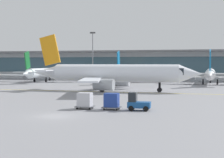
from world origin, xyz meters
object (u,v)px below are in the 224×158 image
baggage_tug (137,103)px  cargo_dolly_trailing (85,100)px  gate_airplane_1 (42,73)px  apron_light_mast_1 (93,54)px  cargo_dolly_lead (112,101)px  gate_airplane_2 (124,73)px  taxiing_regional_jet (113,74)px  gate_airplane_3 (210,74)px

baggage_tug → cargo_dolly_trailing: (-6.31, -0.23, 0.16)m
gate_airplane_1 → apron_light_mast_1: apron_light_mast_1 is taller
gate_airplane_1 → apron_light_mast_1: 19.35m
gate_airplane_1 → cargo_dolly_lead: bearing=-152.1°
cargo_dolly_trailing → apron_light_mast_1: bearing=104.8°
cargo_dolly_trailing → gate_airplane_2: bearing=96.1°
gate_airplane_2 → gate_airplane_1: bearing=95.9°
cargo_dolly_lead → apron_light_mast_1: (-24.61, 70.14, 7.40)m
apron_light_mast_1 → baggage_tug: bearing=-68.5°
cargo_dolly_lead → apron_light_mast_1: apron_light_mast_1 is taller
taxiing_regional_jet → apron_light_mast_1: apron_light_mast_1 is taller
gate_airplane_1 → gate_airplane_2: 24.08m
taxiing_regional_jet → baggage_tug: bearing=-68.4°
gate_airplane_1 → taxiing_regional_jet: size_ratio=0.77×
cargo_dolly_lead → cargo_dolly_trailing: 3.27m
gate_airplane_2 → gate_airplane_3: size_ratio=1.00×
gate_airplane_1 → gate_airplane_2: same height
apron_light_mast_1 → gate_airplane_1: bearing=-126.2°
taxiing_regional_jet → baggage_tug: (9.68, -26.70, -2.51)m
baggage_tug → cargo_dolly_trailing: bearing=180.0°
gate_airplane_3 → cargo_dolly_lead: (-11.97, -54.69, -1.54)m
taxiing_regional_jet → apron_light_mast_1: (-17.97, 43.33, 5.05)m
taxiing_regional_jet → cargo_dolly_trailing: bearing=-81.2°
gate_airplane_2 → gate_airplane_3: bearing=-106.0°
apron_light_mast_1 → gate_airplane_3: bearing=-22.9°
cargo_dolly_lead → cargo_dolly_trailing: bearing=-180.0°
gate_airplane_1 → cargo_dolly_trailing: bearing=-154.6°
baggage_tug → apron_light_mast_1: size_ratio=0.17×
gate_airplane_1 → cargo_dolly_lead: 65.70m
baggage_tug → apron_light_mast_1: (-27.65, 70.03, 7.56)m
cargo_dolly_lead → apron_light_mast_1: 74.70m
gate_airplane_1 → baggage_tug: size_ratio=9.88×
gate_airplane_1 → gate_airplane_3: same height
gate_airplane_1 → gate_airplane_3: (47.47, -0.57, 0.00)m
apron_light_mast_1 → cargo_dolly_lead: bearing=-70.7°
gate_airplane_2 → baggage_tug: size_ratio=9.88×
apron_light_mast_1 → cargo_dolly_trailing: bearing=-73.1°
gate_airplane_3 → cargo_dolly_trailing: size_ratio=12.11×
gate_airplane_2 → taxiing_regional_jet: bearing=-175.4°
gate_airplane_2 → taxiing_regional_jet: (5.18, -32.77, 0.80)m
gate_airplane_1 → cargo_dolly_lead: (35.50, -55.26, -1.54)m
gate_airplane_3 → gate_airplane_1: bearing=90.6°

